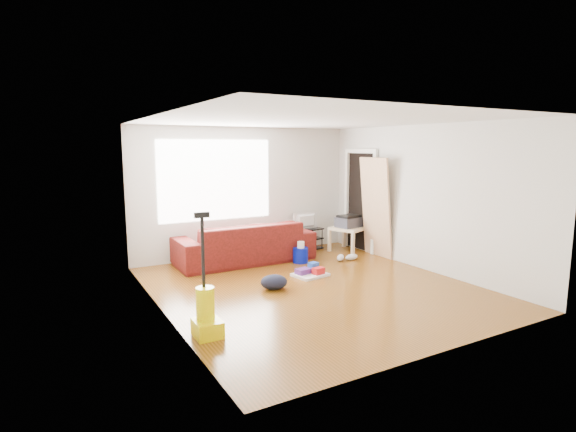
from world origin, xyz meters
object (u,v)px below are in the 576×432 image
sofa (245,262)px  backpack (274,289)px  tv_stand (307,239)px  side_table (348,231)px  bucket (300,262)px  vacuum (206,313)px  cleaning_tray (310,272)px

sofa → backpack: size_ratio=6.29×
tv_stand → side_table: side_table is taller
bucket → vacuum: (-2.61, -2.28, 0.26)m
cleaning_tray → bucket: bearing=69.9°
backpack → sofa: bearing=100.5°
cleaning_tray → vacuum: size_ratio=0.42×
side_table → bucket: 1.44m
backpack → bucket: bearing=65.3°
backpack → vacuum: (-1.44, -1.11, 0.26)m
tv_stand → side_table: bearing=-46.0°
cleaning_tray → side_table: bearing=35.2°
tv_stand → bucket: (-0.65, -0.83, -0.23)m
vacuum → cleaning_tray: bearing=32.9°
side_table → vacuum: size_ratio=0.56×
side_table → backpack: bearing=-149.1°
sofa → vacuum: 3.34m
vacuum → side_table: bearing=34.2°
tv_stand → backpack: bearing=-142.5°
cleaning_tray → vacuum: 2.73m
tv_stand → cleaning_tray: 1.92m
bucket → vacuum: vacuum is taller
sofa → cleaning_tray: size_ratio=4.31×
backpack → cleaning_tray: bearing=41.7°
tv_stand → cleaning_tray: (-0.95, -1.66, -0.17)m
tv_stand → bucket: bearing=-138.3°
bucket → backpack: bucket is taller
side_table → cleaning_tray: side_table is taller
tv_stand → backpack: (-1.82, -2.00, -0.23)m
sofa → side_table: (2.21, -0.23, 0.42)m
cleaning_tray → backpack: bearing=-158.5°
tv_stand → vacuum: (-3.26, -3.11, 0.03)m
bucket → cleaning_tray: bearing=-110.1°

